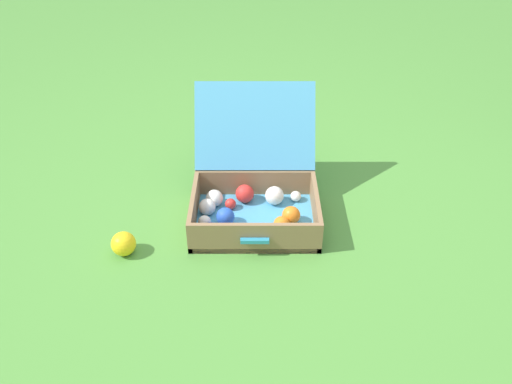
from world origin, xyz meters
The scene contains 3 objects.
ground_plane centered at (0.00, 0.00, 0.00)m, with size 16.00×16.00×0.00m, color #4C8C38.
open_suitcase centered at (-0.09, 0.12, 0.11)m, with size 0.52×0.62×0.47m.
stray_ball_on_grass centered at (-0.59, -0.14, 0.05)m, with size 0.10×0.10×0.10m, color yellow.
Camera 1 is at (-0.08, -1.70, 1.40)m, focal length 37.39 mm.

